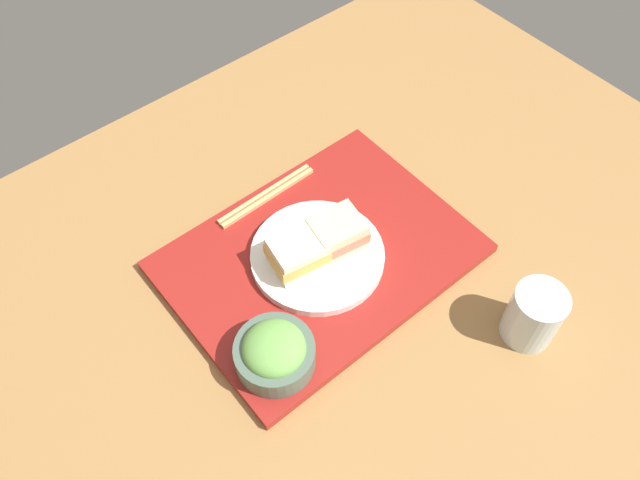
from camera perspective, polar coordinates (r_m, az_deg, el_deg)
ground_plane at (r=100.28cm, az=0.64°, el=-2.97°), size 140.00×100.00×3.00cm
serving_tray at (r=99.12cm, az=-0.09°, el=-1.53°), size 45.26×33.24×1.67cm
sandwich_plate at (r=97.36cm, az=-0.23°, el=-1.42°), size 20.60×20.60×1.46cm
sandwich_near at (r=95.64cm, az=1.52°, el=0.59°), size 8.92×7.84×5.30cm
sandwich_far at (r=93.70cm, az=-2.03°, el=-1.18°), size 9.07×7.64×5.12cm
salad_bowl at (r=87.18cm, az=-4.10°, el=-10.00°), size 11.14×11.14×6.40cm
chopsticks_pair at (r=105.38cm, az=-4.81°, el=3.99°), size 18.68×2.12×0.70cm
drinking_glass at (r=94.14cm, az=18.62°, el=-6.40°), size 7.54×7.54×9.53cm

